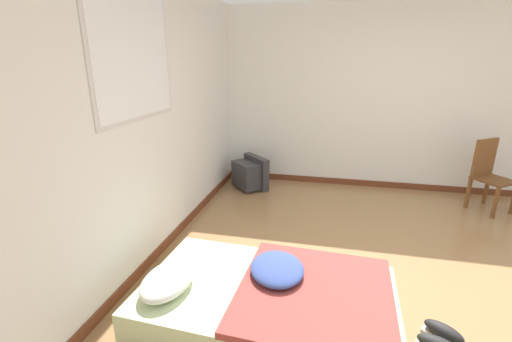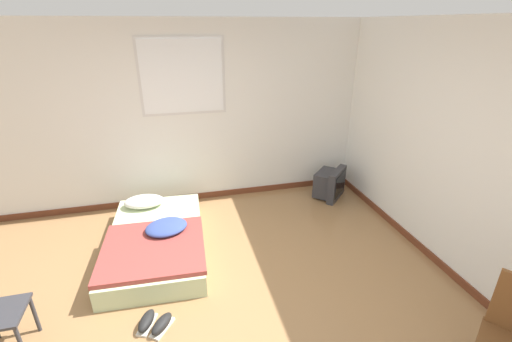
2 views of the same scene
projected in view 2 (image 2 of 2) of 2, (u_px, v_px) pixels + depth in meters
ground_plane at (217, 323)px, 3.13m from camera, size 20.00×20.00×0.00m
wall_back at (187, 117)px, 4.85m from camera, size 7.50×0.08×2.60m
wall_right at (485, 167)px, 3.20m from camera, size 0.08×7.38×2.60m
mattress_bed at (156, 239)px, 4.09m from camera, size 1.17×1.88×0.38m
crt_tv at (330, 183)px, 5.33m from camera, size 0.60×0.60×0.47m
side_stool at (1, 320)px, 2.74m from camera, size 0.38×0.38×0.41m
sneaker_pair at (154, 323)px, 3.07m from camera, size 0.35×0.35×0.10m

